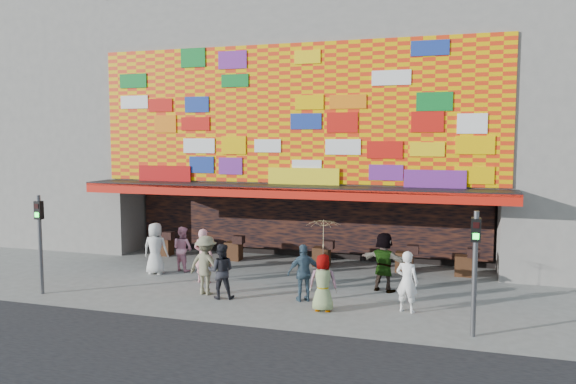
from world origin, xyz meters
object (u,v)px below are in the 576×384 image
(ped_d, at_px, (206,265))
(ped_e, at_px, (304,273))
(signal_left, at_px, (40,233))
(ped_f, at_px, (384,262))
(ped_a, at_px, (156,248))
(ped_b, at_px, (203,256))
(ped_c, at_px, (221,271))
(signal_right, at_px, (475,259))
(ped_i, at_px, (183,249))
(ped_h, at_px, (407,282))
(parasol, at_px, (323,234))
(ped_g, at_px, (323,283))

(ped_d, height_order, ped_e, ped_d)
(signal_left, relative_size, ped_f, 1.64)
(ped_a, xyz_separation_m, ped_e, (5.78, -1.62, -0.06))
(ped_d, xyz_separation_m, ped_e, (3.01, 0.17, -0.06))
(ped_b, xyz_separation_m, ped_d, (0.68, -1.21, 0.00))
(ped_c, bearing_deg, signal_right, 153.94)
(ped_e, bearing_deg, ped_c, -21.01)
(ped_d, bearing_deg, ped_i, -41.97)
(ped_h, xyz_separation_m, parasol, (-2.18, -0.60, 1.28))
(ped_i, bearing_deg, ped_e, 173.84)
(ped_c, bearing_deg, ped_e, 173.88)
(ped_g, height_order, parasol, parasol)
(ped_g, bearing_deg, ped_f, -124.99)
(ped_b, bearing_deg, ped_a, -14.61)
(ped_c, xyz_separation_m, ped_g, (3.15, -0.31, -0.03))
(ped_d, height_order, ped_g, ped_d)
(signal_left, distance_m, ped_a, 3.92)
(ped_d, bearing_deg, signal_right, 177.22)
(ped_g, bearing_deg, ped_c, -12.92)
(ped_d, distance_m, ped_h, 5.94)
(ped_e, bearing_deg, ped_b, -47.32)
(signal_right, distance_m, ped_i, 10.56)
(ped_e, xyz_separation_m, ped_g, (0.75, -0.76, -0.05))
(ped_c, relative_size, parasol, 0.91)
(ped_f, bearing_deg, ped_g, 82.59)
(ped_d, height_order, ped_h, ped_d)
(ped_i, xyz_separation_m, parasol, (5.87, -3.09, 1.32))
(ped_a, height_order, ped_h, ped_a)
(ped_g, relative_size, parasol, 0.88)
(signal_left, height_order, ped_c, signal_left)
(signal_right, relative_size, ped_b, 1.69)
(ped_i, height_order, parasol, parasol)
(signal_left, relative_size, parasol, 1.69)
(ped_a, bearing_deg, ped_g, 153.27)
(ped_e, bearing_deg, signal_left, -19.90)
(ped_c, relative_size, ped_g, 1.03)
(ped_c, height_order, ped_g, ped_c)
(ped_b, height_order, ped_i, ped_b)
(ped_c, height_order, ped_e, ped_e)
(signal_left, relative_size, ped_h, 1.79)
(signal_right, relative_size, ped_i, 1.90)
(ped_f, height_order, ped_g, ped_f)
(ped_a, xyz_separation_m, parasol, (6.53, -2.37, 1.22))
(ped_e, distance_m, ped_g, 1.06)
(ped_c, relative_size, ped_d, 0.91)
(ped_d, distance_m, ped_i, 3.28)
(ped_g, height_order, ped_h, ped_h)
(signal_left, relative_size, ped_i, 1.90)
(ped_d, distance_m, ped_g, 3.80)
(ped_c, xyz_separation_m, ped_e, (2.40, 0.45, 0.02))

